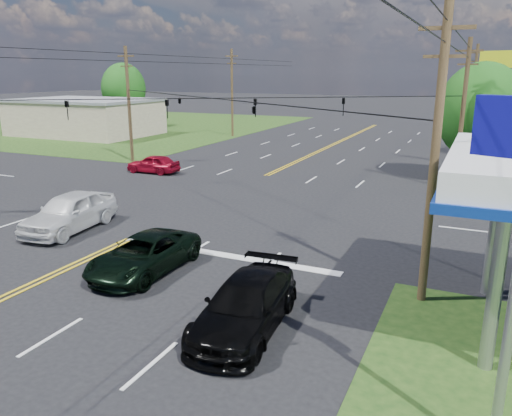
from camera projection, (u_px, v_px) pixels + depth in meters
The scene contains 18 objects.
ground at pixel (214, 200), 29.95m from camera, with size 280.00×280.00×0.00m, color black.
grass_nw at pixel (109, 125), 72.00m from camera, with size 46.00×48.00×0.03m, color #1A3B13.
stop_bar at pixel (225, 256), 20.93m from camera, with size 10.00×0.50×0.02m, color silver.
retail_nw at pixel (86, 118), 60.70m from camera, with size 16.00×11.00×4.00m, color tan.
pole_se at pixel (435, 156), 15.57m from camera, with size 1.60×0.28×9.50m.
pole_nw at pixel (129, 103), 41.74m from camera, with size 1.60×0.28×9.50m.
pole_ne at pixel (463, 114), 31.38m from camera, with size 1.60×0.28×9.50m.
pole_left_far at pixel (232, 92), 58.36m from camera, with size 1.60×0.28×10.00m.
pole_right_far at pixel (472, 96), 48.01m from camera, with size 1.60×0.28×10.00m.
span_wire_signals at pixel (212, 98), 28.37m from camera, with size 26.00×18.00×1.13m.
power_lines at pixel (191, 49), 25.93m from camera, with size 26.04×100.00×0.64m.
tree_right_a at pixel (481, 111), 33.63m from camera, with size 5.70×5.70×8.18m.
tree_far_l at pixel (124, 89), 69.44m from camera, with size 6.08×6.08×8.72m.
pickup_dkgreen at pixel (144, 254), 19.04m from camera, with size 2.38×5.15×1.43m, color black.
suv_black at pixel (246, 305), 14.77m from camera, with size 2.15×5.28×1.53m, color black.
pickup_white at pixel (69, 212), 24.08m from camera, with size 2.18×5.43×1.85m, color silver.
sedan_red at pixel (153, 164), 37.91m from camera, with size 1.65×4.11×1.40m, color maroon.
polesign_ne at pixel (495, 77), 37.27m from camera, with size 2.44×0.89×8.96m.
Camera 1 is at (14.29, -13.38, 7.46)m, focal length 35.00 mm.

